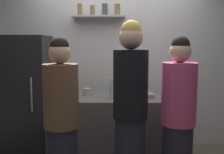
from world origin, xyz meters
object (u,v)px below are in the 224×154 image
person_pink_top (178,120)px  person_brown_jacket (62,123)px  utensil_holder (87,92)px  wine_bottle_pale_glass (118,86)px  person_blonde (130,112)px  wine_bottle_amber_glass (66,88)px  baking_pan (139,95)px  water_bottle_plastic (112,89)px  refrigerator (26,96)px

person_pink_top → person_brown_jacket: bearing=48.2°
utensil_holder → person_pink_top: size_ratio=0.13×
person_brown_jacket → wine_bottle_pale_glass: bearing=-112.9°
person_brown_jacket → person_blonde: bearing=-166.4°
wine_bottle_amber_glass → wine_bottle_pale_glass: 0.68m
baking_pan → person_blonde: size_ratio=0.19×
person_blonde → person_pink_top: person_blonde is taller
baking_pan → person_pink_top: (0.32, -0.69, -0.12)m
person_blonde → person_pink_top: bearing=158.3°
water_bottle_plastic → wine_bottle_amber_glass: bearing=178.2°
person_brown_jacket → person_blonde: person_blonde is taller
utensil_holder → person_brown_jacket: size_ratio=0.13×
baking_pan → person_pink_top: person_pink_top is taller
wine_bottle_amber_glass → person_brown_jacket: size_ratio=0.20×
person_brown_jacket → utensil_holder: bearing=-92.8°
person_pink_top → water_bottle_plastic: bearing=2.2°
wine_bottle_amber_glass → person_brown_jacket: person_brown_jacket is taller
baking_pan → wine_bottle_amber_glass: wine_bottle_amber_glass is taller
baking_pan → person_pink_top: bearing=-65.2°
refrigerator → baking_pan: size_ratio=4.95×
refrigerator → baking_pan: 1.61m
baking_pan → person_blonde: 0.73m
baking_pan → utensil_holder: utensil_holder is taller
utensil_holder → wine_bottle_amber_glass: 0.29m
baking_pan → person_brown_jacket: 1.14m
refrigerator → person_pink_top: (1.89, -1.08, -0.03)m
utensil_holder → wine_bottle_pale_glass: wine_bottle_pale_glass is taller
baking_pan → person_blonde: person_blonde is taller
water_bottle_plastic → person_pink_top: size_ratio=0.15×
wine_bottle_pale_glass → baking_pan: bearing=-30.6°
person_brown_jacket → person_blonde: (0.67, 0.06, 0.09)m
person_brown_jacket → person_pink_top: 1.15m
baking_pan → utensil_holder: size_ratio=1.55×
baking_pan → wine_bottle_amber_glass: 0.91m
wine_bottle_pale_glass → wine_bottle_amber_glass: bearing=-160.3°
utensil_holder → water_bottle_plastic: bearing=-25.4°
wine_bottle_pale_glass → water_bottle_plastic: wine_bottle_pale_glass is taller
wine_bottle_amber_glass → wine_bottle_pale_glass: size_ratio=1.14×
baking_pan → wine_bottle_pale_glass: wine_bottle_pale_glass is taller
wine_bottle_amber_glass → person_blonde: (0.75, -0.64, -0.13)m
wine_bottle_amber_glass → water_bottle_plastic: (0.57, -0.02, -0.01)m
refrigerator → wine_bottle_pale_glass: (1.30, -0.23, 0.18)m
refrigerator → person_blonde: person_blonde is taller
water_bottle_plastic → person_pink_top: (0.66, -0.60, -0.21)m
person_brown_jacket → wine_bottle_amber_glass: bearing=-75.0°
baking_pan → water_bottle_plastic: size_ratio=1.35×
utensil_holder → person_pink_top: bearing=-37.5°
water_bottle_plastic → person_brown_jacket: bearing=-126.0°
baking_pan → refrigerator: bearing=166.2°
refrigerator → person_brown_jacket: (0.74, -1.16, -0.03)m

